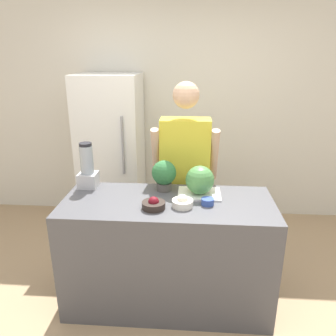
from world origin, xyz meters
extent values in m
plane|color=tan|center=(0.00, 0.00, 0.00)|extent=(14.00, 14.00, 0.00)
cube|color=silver|center=(0.00, 2.00, 1.30)|extent=(8.00, 0.06, 2.60)
cube|color=#4C4C51|center=(0.00, 0.33, 0.45)|extent=(1.59, 0.67, 0.89)
cube|color=white|center=(-0.74, 1.64, 0.87)|extent=(0.68, 0.62, 1.74)
cylinder|color=gray|center=(-0.53, 1.31, 1.04)|extent=(0.02, 0.02, 0.61)
cube|color=#4C608C|center=(0.11, 0.86, 0.41)|extent=(0.33, 0.18, 0.83)
cube|color=gold|center=(0.11, 0.86, 1.12)|extent=(0.43, 0.22, 0.59)
sphere|color=#DBAD89|center=(0.11, 0.86, 1.61)|extent=(0.22, 0.22, 0.22)
cylinder|color=#DBAD89|center=(-0.14, 0.82, 1.11)|extent=(0.07, 0.24, 0.49)
cylinder|color=#DBAD89|center=(0.37, 0.82, 1.11)|extent=(0.07, 0.24, 0.49)
cube|color=white|center=(0.24, 0.47, 0.90)|extent=(0.33, 0.26, 0.01)
sphere|color=#4C8C47|center=(0.24, 0.46, 1.02)|extent=(0.22, 0.22, 0.22)
cylinder|color=#2D231E|center=(-0.09, 0.21, 0.92)|extent=(0.17, 0.17, 0.05)
sphere|color=maroon|center=(-0.09, 0.21, 0.94)|extent=(0.08, 0.08, 0.08)
cylinder|color=white|center=(0.11, 0.25, 0.92)|extent=(0.15, 0.15, 0.05)
sphere|color=white|center=(0.11, 0.25, 0.94)|extent=(0.08, 0.08, 0.08)
cylinder|color=#334C9E|center=(0.29, 0.29, 0.92)|extent=(0.09, 0.09, 0.05)
cube|color=#B7B7BC|center=(-0.67, 0.56, 0.95)|extent=(0.15, 0.15, 0.12)
cylinder|color=#99A3AD|center=(-0.67, 0.56, 1.13)|extent=(0.11, 0.11, 0.23)
cylinder|color=black|center=(-0.67, 0.56, 1.26)|extent=(0.10, 0.10, 0.02)
cylinder|color=#514C47|center=(-0.04, 0.54, 0.93)|extent=(0.12, 0.12, 0.07)
sphere|color=#2D6B38|center=(-0.04, 0.54, 1.04)|extent=(0.20, 0.20, 0.20)
camera|label=1|loc=(0.16, -1.89, 1.93)|focal=35.00mm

